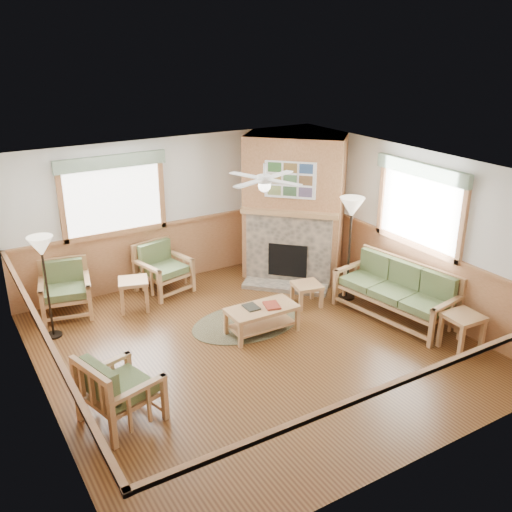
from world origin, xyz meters
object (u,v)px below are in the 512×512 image
armchair_left (120,388)px  floor_lamp_right (349,249)px  armchair_back_left (65,290)px  armchair_back_right (164,269)px  coffee_table (262,320)px  footstool (307,294)px  sofa (395,292)px  end_table_sofa (461,332)px  end_table_chairs (134,294)px  floor_lamp_left (47,288)px

armchair_left → floor_lamp_right: bearing=-90.0°
armchair_back_left → armchair_back_right: 1.74m
armchair_back_right → coffee_table: (0.71, -2.21, -0.23)m
armchair_back_left → footstool: 4.05m
sofa → floor_lamp_right: size_ratio=1.07×
armchair_back_right → armchair_left: bearing=-134.6°
armchair_left → end_table_sofa: 4.95m
end_table_chairs → floor_lamp_left: (-1.41, -0.24, 0.55)m
sofa → armchair_left: sofa is taller
armchair_left → armchair_back_right: bearing=-46.1°
floor_lamp_right → sofa: bearing=-79.6°
armchair_back_right → footstool: armchair_back_right is taller
footstool → end_table_chairs: bearing=151.9°
armchair_back_left → floor_lamp_right: (4.41, -1.91, 0.48)m
armchair_back_left → footstool: bearing=-13.8°
end_table_chairs → floor_lamp_left: size_ratio=0.33×
armchair_left → end_table_sofa: armchair_left is taller
armchair_left → end_table_sofa: bearing=-117.1°
armchair_back_right → end_table_sofa: size_ratio=1.57×
coffee_table → armchair_left: bearing=-158.7°
sofa → armchair_back_right: bearing=-144.7°
end_table_chairs → floor_lamp_left: 1.54m
sofa → floor_lamp_right: bearing=-178.9°
armchair_back_left → coffee_table: bearing=-29.6°
end_table_chairs → footstool: end_table_chairs is taller
sofa → footstool: 1.49m
armchair_left → end_table_chairs: 3.02m
armchair_back_left → armchair_left: bearing=-79.9°
coffee_table → end_table_sofa: size_ratio=1.93×
sofa → armchair_back_left: sofa is taller
armchair_back_right → floor_lamp_right: (2.67, -1.91, 0.48)m
armchair_left → end_table_chairs: bearing=-38.2°
coffee_table → armchair_back_left: bearing=138.8°
armchair_back_right → floor_lamp_left: 2.25m
armchair_back_left → footstool: (3.63, -1.78, -0.24)m
coffee_table → footstool: coffee_table is taller
armchair_back_right → armchair_left: armchair_left is taller
end_table_chairs → floor_lamp_right: bearing=-24.2°
armchair_back_right → armchair_back_left: bearing=165.8°
armchair_left → floor_lamp_left: bearing=-9.9°
end_table_chairs → floor_lamp_left: floor_lamp_left is taller
coffee_table → footstool: (1.17, 0.43, -0.02)m
coffee_table → floor_lamp_right: floor_lamp_right is taller
armchair_back_left → armchair_back_right: bearing=12.4°
floor_lamp_right → footstool: bearing=170.6°
armchair_back_left → end_table_sofa: bearing=-29.0°
end_table_sofa → footstool: size_ratio=1.25×
armchair_left → sofa: bearing=-102.2°
floor_lamp_left → floor_lamp_right: size_ratio=0.89×
end_table_chairs → sofa: bearing=-35.1°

